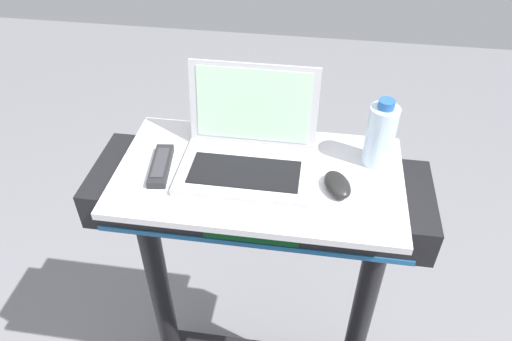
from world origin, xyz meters
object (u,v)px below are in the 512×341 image
laptop (248,149)px  tv_remote (161,166)px  computer_mouse (337,184)px  water_bottle (380,135)px

laptop → tv_remote: (-0.22, -0.05, -0.04)m
tv_remote → computer_mouse: bearing=-1.8°
laptop → water_bottle: 0.34m
computer_mouse → tv_remote: 0.46m
water_bottle → laptop: bearing=-170.2°
laptop → tv_remote: size_ratio=2.06×
laptop → water_bottle: size_ratio=1.79×
laptop → tv_remote: 0.23m
computer_mouse → tv_remote: size_ratio=0.61×
water_bottle → tv_remote: (-0.55, -0.11, -0.08)m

